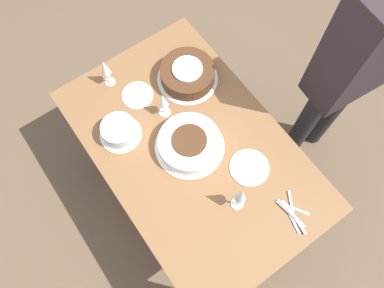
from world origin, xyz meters
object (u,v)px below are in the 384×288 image
wine_glass_near (163,101)px  wine_glass_far (105,68)px  person_cutting (356,63)px  cake_back_decorated (119,131)px  wine_glass_extra (241,196)px  cake_center_white (190,144)px  cake_front_chocolate (187,74)px

wine_glass_near → wine_glass_far: size_ratio=0.94×
person_cutting → cake_back_decorated: bearing=-18.1°
person_cutting → wine_glass_far: bearing=-33.4°
wine_glass_far → wine_glass_extra: (-0.94, -0.15, 0.02)m
cake_center_white → wine_glass_extra: wine_glass_extra is taller
cake_center_white → wine_glass_far: 0.59m
wine_glass_far → person_cutting: person_cutting is taller
cake_center_white → cake_front_chocolate: 0.40m
cake_back_decorated → person_cutting: size_ratio=0.13×
cake_back_decorated → wine_glass_near: wine_glass_near is taller
wine_glass_near → wine_glass_extra: size_ratio=0.82×
cake_center_white → wine_glass_near: bearing=-1.8°
cake_back_decorated → wine_glass_extra: (-0.64, -0.27, 0.11)m
cake_front_chocolate → wine_glass_far: 0.43m
cake_center_white → cake_front_chocolate: size_ratio=1.06×
person_cutting → wine_glass_extra: bearing=16.9°
wine_glass_extra → wine_glass_near: bearing=0.7°
cake_front_chocolate → wine_glass_near: (-0.10, 0.22, 0.08)m
wine_glass_extra → cake_center_white: bearing=2.2°
wine_glass_near → cake_front_chocolate: bearing=-65.2°
cake_back_decorated → wine_glass_far: (0.30, -0.12, 0.09)m
wine_glass_near → wine_glass_far: wine_glass_far is taller
wine_glass_extra → wine_glass_far: bearing=9.0°
cake_front_chocolate → cake_back_decorated: size_ratio=1.55×
cake_center_white → cake_back_decorated: 0.36m
cake_front_chocolate → person_cutting: person_cutting is taller
wine_glass_far → cake_back_decorated: bearing=159.0°
cake_front_chocolate → person_cutting: bearing=-131.3°
wine_glass_near → wine_glass_extra: 0.61m
cake_center_white → wine_glass_far: (0.57, 0.13, 0.09)m
cake_center_white → cake_back_decorated: same height
wine_glass_near → wine_glass_extra: wine_glass_extra is taller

